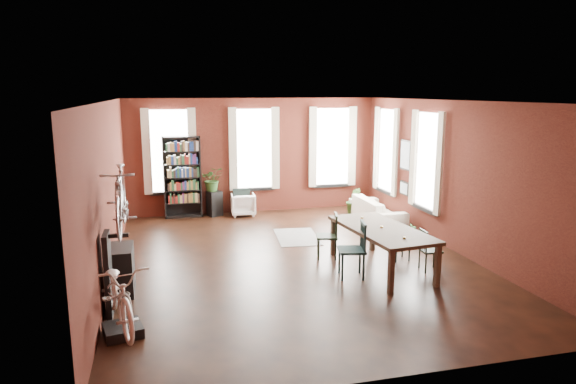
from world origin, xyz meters
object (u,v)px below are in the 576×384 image
object	(u,v)px
dining_table	(381,249)
dining_chair_c	(430,250)
dining_chair_a	(352,250)
bike_trainer	(123,330)
white_armchair	(243,203)
console_table	(122,270)
plant_stand	(215,203)
bicycle_floor	(117,263)
cream_sofa	(377,206)
bookshelf	(182,177)
dining_chair_d	(400,241)
dining_chair_b	(327,236)

from	to	relation	value
dining_table	dining_chair_c	xyz separation A→B (m)	(0.91, -0.26, -0.02)
dining_chair_a	bike_trainer	xyz separation A→B (m)	(-3.96, -1.40, -0.45)
white_armchair	console_table	xyz separation A→B (m)	(-2.89, -5.00, 0.07)
dining_table	plant_stand	bearing A→B (deg)	110.70
plant_stand	bicycle_floor	xyz separation A→B (m)	(-2.03, -6.78, 0.73)
cream_sofa	plant_stand	distance (m)	4.43
dining_table	bookshelf	world-z (taller)	bookshelf
dining_chair_d	bookshelf	bearing A→B (deg)	39.04
dining_table	bike_trainer	bearing A→B (deg)	-166.97
dining_table	bicycle_floor	xyz separation A→B (m)	(-4.66, -1.62, 0.65)
white_armchair	plant_stand	bearing A→B (deg)	-6.22
dining_chair_a	cream_sofa	bearing A→B (deg)	161.80
dining_table	dining_chair_d	bearing A→B (deg)	29.86
console_table	cream_sofa	bearing A→B (deg)	29.33
dining_chair_d	plant_stand	bearing A→B (deg)	33.11
bike_trainer	dining_chair_b	bearing A→B (deg)	33.64
dining_chair_a	bike_trainer	size ratio (longest dim) A/B	2.04
console_table	bicycle_floor	world-z (taller)	bicycle_floor
dining_chair_d	bicycle_floor	bearing A→B (deg)	109.82
dining_chair_d	console_table	world-z (taller)	console_table
cream_sofa	console_table	world-z (taller)	cream_sofa
dining_chair_b	bike_trainer	bearing A→B (deg)	-41.25
dining_chair_b	bookshelf	size ratio (longest dim) A/B	0.42
dining_chair_b	cream_sofa	xyz separation A→B (m)	(2.26, 2.59, -0.05)
dining_chair_d	bicycle_floor	xyz separation A→B (m)	(-5.29, -2.08, 0.68)
dining_chair_a	plant_stand	size ratio (longest dim) A/B	1.51
plant_stand	dining_chair_c	bearing A→B (deg)	-56.84
dining_chair_b	dining_chair_c	xyz separation A→B (m)	(1.68, -1.20, -0.06)
cream_sofa	console_table	distance (m)	7.15
white_armchair	bike_trainer	world-z (taller)	white_armchair
dining_chair_c	bicycle_floor	xyz separation A→B (m)	(-5.57, -1.36, 0.67)
dining_chair_b	cream_sofa	world-z (taller)	dining_chair_b
bike_trainer	console_table	distance (m)	1.70
plant_stand	console_table	bearing A→B (deg)	-112.42
plant_stand	dining_table	bearing A→B (deg)	-62.95
cream_sofa	plant_stand	size ratio (longest dim) A/B	3.03
dining_chair_a	dining_chair_c	distance (m)	1.60
dining_table	bicycle_floor	distance (m)	4.98
dining_chair_c	plant_stand	distance (m)	6.48
bookshelf	bicycle_floor	xyz separation A→B (m)	(-1.19, -6.84, -0.03)
dining_chair_b	bike_trainer	distance (m)	4.66
dining_chair_b	white_armchair	world-z (taller)	dining_chair_b
dining_chair_d	dining_chair_c	bearing A→B (deg)	-160.06
bike_trainer	plant_stand	bearing A→B (deg)	73.50
dining_chair_d	cream_sofa	size ratio (longest dim) A/B	0.37
console_table	plant_stand	distance (m)	5.55
plant_stand	dining_chair_d	bearing A→B (deg)	-55.28
dining_chair_b	plant_stand	size ratio (longest dim) A/B	1.34
dining_chair_c	bike_trainer	size ratio (longest dim) A/B	1.57
bookshelf	console_table	size ratio (longest dim) A/B	2.75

